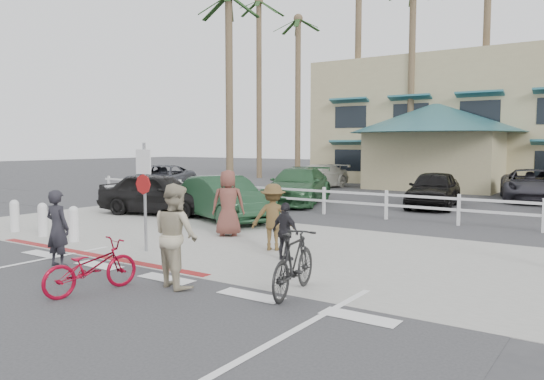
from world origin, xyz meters
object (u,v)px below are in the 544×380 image
Objects in this scene: sign_post at (145,191)px; car_white_sedan at (224,199)px; bike_red at (91,267)px; car_red_compact at (159,194)px; bike_black at (294,263)px.

car_white_sedan is (-1.71, 5.01, -0.70)m from sign_post.
bike_red is 8.76m from car_white_sedan.
car_red_compact is at bearing -40.54° from bike_red.
sign_post is 5.34m from car_white_sedan.
bike_black is at bearing -109.41° from car_white_sedan.
sign_post reaches higher than car_red_compact.
bike_red is 0.38× the size of car_white_sedan.
bike_black is at bearing -12.81° from sign_post.
sign_post is at bearing -150.12° from car_red_compact.
bike_red is 0.93× the size of bike_black.
bike_red is (1.89, -2.97, -1.00)m from sign_post.
car_white_sedan is at bearing -53.62° from bike_black.
car_white_sedan is (-3.60, 7.98, 0.29)m from bike_red.
car_white_sedan reaches higher than bike_black.
car_red_compact reaches higher than bike_red.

